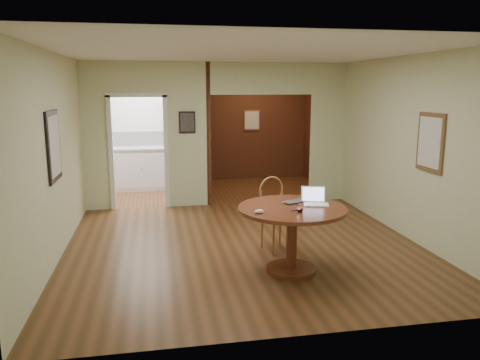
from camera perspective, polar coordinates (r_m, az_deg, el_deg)
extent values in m
plane|color=#472C14|center=(6.75, 0.52, -8.10)|extent=(5.00, 5.00, 0.00)
plane|color=white|center=(6.39, 0.57, 15.42)|extent=(5.00, 5.00, 0.00)
plane|color=beige|center=(4.04, 7.33, -1.48)|extent=(5.00, 0.00, 5.00)
plane|color=beige|center=(6.44, -21.87, 2.54)|extent=(0.00, 5.00, 5.00)
plane|color=beige|center=(7.33, 20.16, 3.61)|extent=(0.00, 5.00, 5.00)
cube|color=beige|center=(8.86, -17.18, 5.00)|extent=(0.50, 2.70, 0.04)
cube|color=beige|center=(8.82, -6.43, 5.40)|extent=(0.80, 2.70, 0.04)
cube|color=beige|center=(9.42, 10.58, 5.65)|extent=(0.70, 2.70, 0.04)
plane|color=white|center=(10.79, -11.21, 6.31)|extent=(2.70, 0.00, 2.70)
plane|color=#391F10|center=(11.53, 1.42, 6.82)|extent=(2.70, 0.00, 2.70)
cube|color=#391F10|center=(10.09, -4.67, 6.16)|extent=(0.08, 2.50, 2.70)
cube|color=black|center=(6.42, -21.79, 3.87)|extent=(0.03, 0.70, 0.90)
cube|color=brown|center=(6.88, 22.20, 4.27)|extent=(0.03, 0.60, 0.80)
cube|color=black|center=(8.78, -6.46, 7.01)|extent=(0.30, 0.03, 0.40)
cube|color=white|center=(11.50, 1.44, 7.31)|extent=(0.40, 0.03, 0.50)
cube|color=white|center=(10.80, -11.16, 4.98)|extent=(2.00, 0.02, 0.32)
cylinder|color=brown|center=(5.91, 6.23, -10.75)|extent=(0.61, 0.61, 0.05)
cylinder|color=brown|center=(5.78, 6.31, -7.28)|extent=(0.13, 0.13, 0.71)
cylinder|color=brown|center=(5.67, 6.39, -3.50)|extent=(1.31, 1.31, 0.04)
cylinder|color=#AD7F3D|center=(6.53, 4.55, -4.57)|extent=(0.54, 0.54, 0.03)
cylinder|color=#AD7F3D|center=(6.39, 4.11, -7.06)|extent=(0.03, 0.03, 0.46)
cylinder|color=#AD7F3D|center=(6.56, 6.38, -6.63)|extent=(0.03, 0.03, 0.46)
cylinder|color=#AD7F3D|center=(6.64, 2.68, -6.34)|extent=(0.03, 0.03, 0.46)
cylinder|color=#AD7F3D|center=(6.80, 4.90, -5.95)|extent=(0.03, 0.03, 0.46)
cylinder|color=#AD7F3D|center=(6.52, 2.56, -2.81)|extent=(0.03, 0.03, 0.37)
cylinder|color=#AD7F3D|center=(6.70, 5.11, -2.45)|extent=(0.03, 0.03, 0.37)
torus|color=#AD7F3D|center=(6.58, 3.82, -1.23)|extent=(0.38, 0.15, 0.39)
cube|color=white|center=(5.79, 9.28, -2.98)|extent=(0.34, 0.28, 0.01)
cube|color=silver|center=(5.76, 9.37, -2.96)|extent=(0.27, 0.17, 0.00)
cube|color=white|center=(5.88, 8.90, -1.70)|extent=(0.30, 0.13, 0.20)
cube|color=#8790AC|center=(5.87, 8.93, -1.72)|extent=(0.26, 0.11, 0.16)
imported|color=#ACACB0|center=(5.85, 7.10, -2.70)|extent=(0.41, 0.36, 0.03)
ellipsoid|color=white|center=(5.34, 2.33, -3.85)|extent=(0.12, 0.08, 0.05)
cylinder|color=navy|center=(5.50, 6.85, -3.69)|extent=(0.13, 0.06, 0.01)
cube|color=white|center=(10.60, -11.04, 1.32)|extent=(2.00, 0.55, 0.90)
cube|color=silver|center=(10.53, -11.13, 3.84)|extent=(2.06, 0.60, 0.04)
sphere|color=#B20C0C|center=(10.31, -11.89, 1.30)|extent=(0.03, 0.03, 0.03)
sphere|color=#B20C0C|center=(10.33, -6.34, 1.49)|extent=(0.03, 0.03, 0.03)
ellipsoid|color=beige|center=(10.53, -7.51, 4.81)|extent=(0.34, 0.32, 0.27)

